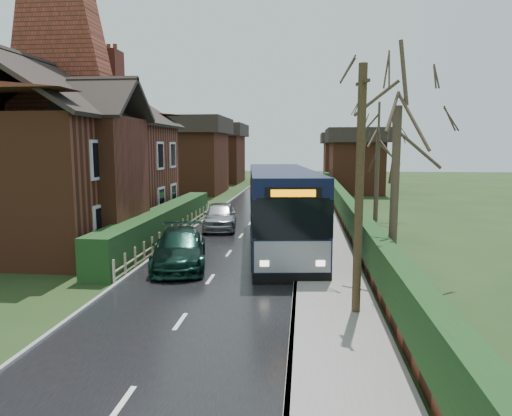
# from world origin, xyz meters

# --- Properties ---
(ground) EXTENTS (140.00, 140.00, 0.00)m
(ground) POSITION_xyz_m (0.00, 0.00, 0.00)
(ground) COLOR #2C411B
(ground) RESTS_ON ground
(road) EXTENTS (6.00, 100.00, 0.02)m
(road) POSITION_xyz_m (0.00, 10.00, 0.01)
(road) COLOR black
(road) RESTS_ON ground
(pavement) EXTENTS (2.50, 100.00, 0.14)m
(pavement) POSITION_xyz_m (4.25, 10.00, 0.07)
(pavement) COLOR slate
(pavement) RESTS_ON ground
(kerb_right) EXTENTS (0.12, 100.00, 0.14)m
(kerb_right) POSITION_xyz_m (3.05, 10.00, 0.07)
(kerb_right) COLOR gray
(kerb_right) RESTS_ON ground
(kerb_left) EXTENTS (0.12, 100.00, 0.10)m
(kerb_left) POSITION_xyz_m (-3.05, 10.00, 0.05)
(kerb_left) COLOR gray
(kerb_left) RESTS_ON ground
(front_hedge) EXTENTS (1.20, 16.00, 1.60)m
(front_hedge) POSITION_xyz_m (-3.90, 5.00, 0.80)
(front_hedge) COLOR #1B3313
(front_hedge) RESTS_ON ground
(picket_fence) EXTENTS (0.10, 16.00, 0.90)m
(picket_fence) POSITION_xyz_m (-3.15, 5.00, 0.45)
(picket_fence) COLOR tan
(picket_fence) RESTS_ON ground
(right_wall_hedge) EXTENTS (0.60, 50.00, 1.80)m
(right_wall_hedge) POSITION_xyz_m (5.80, 10.00, 1.02)
(right_wall_hedge) COLOR #5F2E1B
(right_wall_hedge) RESTS_ON ground
(brick_house) EXTENTS (9.30, 14.60, 10.30)m
(brick_house) POSITION_xyz_m (-8.73, 4.78, 4.38)
(brick_house) COLOR #5F2E1B
(brick_house) RESTS_ON ground
(bus) EXTENTS (4.23, 12.36, 3.68)m
(bus) POSITION_xyz_m (2.20, 3.64, 1.82)
(bus) COLOR black
(bus) RESTS_ON ground
(car_silver) EXTENTS (2.36, 4.69, 1.53)m
(car_silver) POSITION_xyz_m (-1.50, 8.01, 0.77)
(car_silver) COLOR #B8B9BD
(car_silver) RESTS_ON ground
(car_green) EXTENTS (3.02, 5.29, 1.44)m
(car_green) POSITION_xyz_m (-1.60, -0.24, 0.72)
(car_green) COLOR black
(car_green) RESTS_ON ground
(car_distant) EXTENTS (2.86, 4.32, 1.34)m
(car_distant) POSITION_xyz_m (0.62, 42.80, 0.67)
(car_distant) COLOR black
(car_distant) RESTS_ON ground
(bus_stop_sign) EXTENTS (0.14, 0.44, 2.92)m
(bus_stop_sign) POSITION_xyz_m (4.00, 4.99, 1.92)
(bus_stop_sign) COLOR slate
(bus_stop_sign) RESTS_ON ground
(telegraph_pole) EXTENTS (0.28, 0.88, 6.91)m
(telegraph_pole) POSITION_xyz_m (4.80, -5.00, 3.50)
(telegraph_pole) COLOR #322716
(telegraph_pole) RESTS_ON ground
(tree_right_near) EXTENTS (4.06, 4.06, 8.76)m
(tree_right_near) POSITION_xyz_m (6.48, -1.14, 6.55)
(tree_right_near) COLOR #3E3124
(tree_right_near) RESTS_ON ground
(tree_right_far) EXTENTS (4.09, 4.09, 7.89)m
(tree_right_far) POSITION_xyz_m (7.90, 12.11, 5.90)
(tree_right_far) COLOR #3A2C22
(tree_right_far) RESTS_ON ground
(tree_house_side) EXTENTS (4.78, 4.78, 10.86)m
(tree_house_side) POSITION_xyz_m (-11.37, 11.06, 8.12)
(tree_house_side) COLOR #3A2B22
(tree_house_side) RESTS_ON ground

